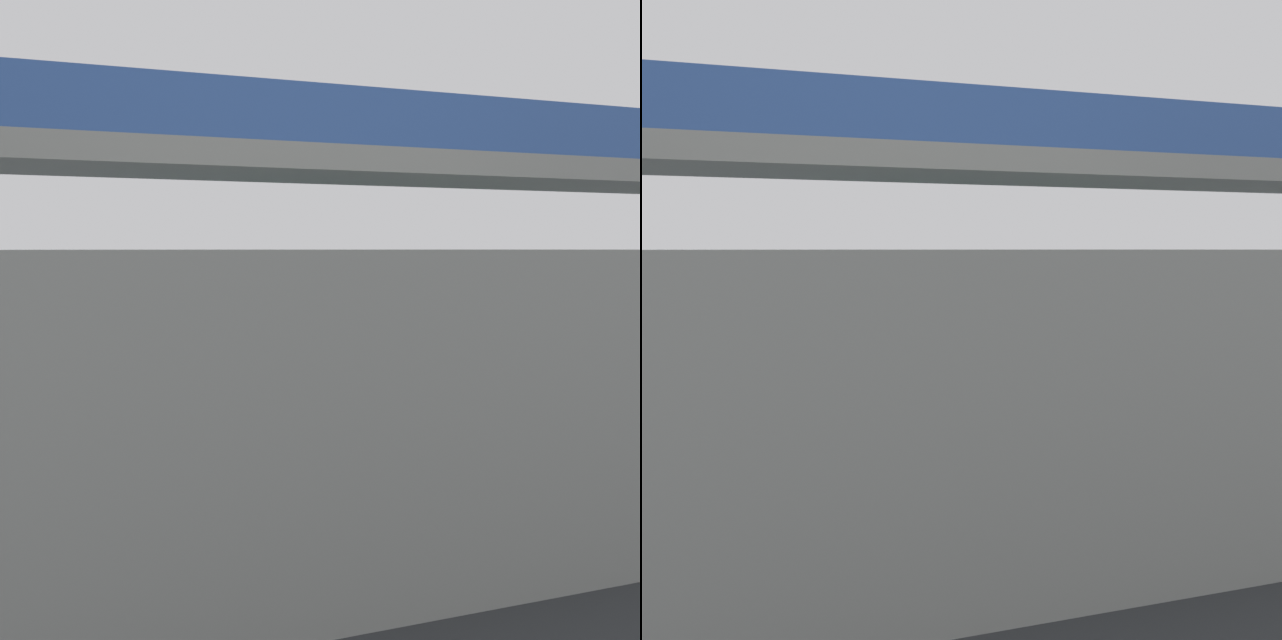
{
  "view_description": "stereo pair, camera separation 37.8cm",
  "coord_description": "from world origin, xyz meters",
  "views": [
    {
      "loc": [
        5.42,
        22.02,
        4.21
      ],
      "look_at": [
        -1.07,
        0.28,
        1.6
      ],
      "focal_mm": 34.78,
      "sensor_mm": 36.0,
      "label": 1
    },
    {
      "loc": [
        5.06,
        22.12,
        4.21
      ],
      "look_at": [
        -1.07,
        0.28,
        1.6
      ],
      "focal_mm": 34.78,
      "sensor_mm": 36.0,
      "label": 2
    }
  ],
  "objects": [
    {
      "name": "pedestrian",
      "position": [
        1.53,
        -3.82,
        0.89
      ],
      "size": [
        0.38,
        0.38,
        1.79
      ],
      "color": "#2D2D38",
      "rests_on": "ground"
    },
    {
      "name": "station_building",
      "position": [
        2.47,
        13.55,
        2.1
      ],
      "size": [
        9.0,
        5.04,
        4.2
      ],
      "color": "gray",
      "rests_on": "ground"
    },
    {
      "name": "lane_dash_left",
      "position": [
        -4.0,
        -2.46,
        0.0
      ],
      "size": [
        2.0,
        0.2,
        0.01
      ],
      "primitive_type": "cube",
      "color": "silver",
      "rests_on": "ground"
    },
    {
      "name": "bicycle_orange",
      "position": [
        6.89,
        4.68,
        0.37
      ],
      "size": [
        1.77,
        0.44,
        0.96
      ],
      "color": "black",
      "rests_on": "ground"
    },
    {
      "name": "lane_dash_leftmost",
      "position": [
        -8.0,
        -2.46,
        0.0
      ],
      "size": [
        2.0,
        0.2,
        0.01
      ],
      "primitive_type": "cube",
      "color": "silver",
      "rests_on": "ground"
    },
    {
      "name": "lane_dash_right",
      "position": [
        4.0,
        -2.46,
        0.0
      ],
      "size": [
        2.0,
        0.2,
        0.01
      ],
      "primitive_type": "cube",
      "color": "silver",
      "rests_on": "ground"
    },
    {
      "name": "lane_dash_rightmost",
      "position": [
        8.0,
        -2.46,
        0.0
      ],
      "size": [
        2.0,
        0.2,
        0.01
      ],
      "primitive_type": "cube",
      "color": "silver",
      "rests_on": "ground"
    },
    {
      "name": "pedestrian_overpass",
      "position": [
        0.0,
        9.18,
        5.48
      ],
      "size": [
        28.4,
        2.6,
        7.32
      ],
      "color": "gray",
      "rests_on": "ground"
    },
    {
      "name": "traffic_sign",
      "position": [
        -0.75,
        -3.78,
        1.89
      ],
      "size": [
        0.08,
        0.6,
        2.8
      ],
      "color": "slate",
      "rests_on": "ground"
    },
    {
      "name": "ground",
      "position": [
        0.0,
        0.0,
        0.0
      ],
      "size": [
        80.0,
        80.0,
        0.0
      ],
      "primitive_type": "plane",
      "color": "#2D3033"
    },
    {
      "name": "parked_van",
      "position": [
        -10.16,
        3.91,
        1.18
      ],
      "size": [
        4.8,
        2.17,
        2.05
      ],
      "color": "#B7BCC6",
      "rests_on": "ground"
    },
    {
      "name": "lane_dash_centre",
      "position": [
        0.0,
        -2.46,
        0.0
      ],
      "size": [
        2.0,
        0.2,
        0.01
      ],
      "primitive_type": "cube",
      "color": "silver",
      "rests_on": "ground"
    },
    {
      "name": "city_bus",
      "position": [
        -1.34,
        0.23,
        1.88
      ],
      "size": [
        11.54,
        2.85,
        3.15
      ],
      "color": "#1E8C38",
      "rests_on": "ground"
    }
  ]
}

